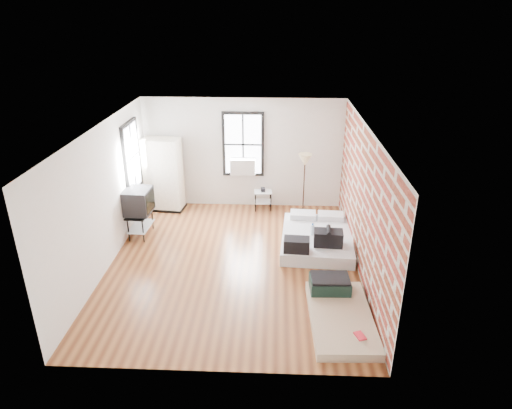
{
  "coord_description": "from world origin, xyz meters",
  "views": [
    {
      "loc": [
        0.82,
        -8.01,
        4.84
      ],
      "look_at": [
        0.44,
        0.3,
        1.19
      ],
      "focal_mm": 32.0,
      "sensor_mm": 36.0,
      "label": 1
    }
  ],
  "objects_px": {
    "side_table": "(263,195)",
    "floor_lamp": "(305,163)",
    "mattress_main": "(317,238)",
    "tv_stand": "(138,203)",
    "wardrobe": "(164,175)",
    "mattress_bare": "(338,309)"
  },
  "relations": [
    {
      "from": "mattress_bare",
      "to": "floor_lamp",
      "type": "xyz_separation_m",
      "value": [
        -0.39,
        4.26,
        1.16
      ]
    },
    {
      "from": "mattress_main",
      "to": "floor_lamp",
      "type": "height_order",
      "value": "floor_lamp"
    },
    {
      "from": "side_table",
      "to": "tv_stand",
      "type": "xyz_separation_m",
      "value": [
        -2.73,
        -1.57,
        0.42
      ]
    },
    {
      "from": "side_table",
      "to": "tv_stand",
      "type": "distance_m",
      "value": 3.17
    },
    {
      "from": "mattress_main",
      "to": "wardrobe",
      "type": "xyz_separation_m",
      "value": [
        -3.73,
        1.8,
        0.75
      ]
    },
    {
      "from": "mattress_bare",
      "to": "wardrobe",
      "type": "relative_size",
      "value": 1.05
    },
    {
      "from": "side_table",
      "to": "floor_lamp",
      "type": "relative_size",
      "value": 0.39
    },
    {
      "from": "side_table",
      "to": "floor_lamp",
      "type": "distance_m",
      "value": 1.37
    },
    {
      "from": "mattress_bare",
      "to": "floor_lamp",
      "type": "relative_size",
      "value": 1.29
    },
    {
      "from": "mattress_main",
      "to": "tv_stand",
      "type": "height_order",
      "value": "tv_stand"
    },
    {
      "from": "mattress_main",
      "to": "mattress_bare",
      "type": "bearing_deg",
      "value": -82.28
    },
    {
      "from": "wardrobe",
      "to": "floor_lamp",
      "type": "relative_size",
      "value": 1.23
    },
    {
      "from": "mattress_main",
      "to": "side_table",
      "type": "xyz_separation_m",
      "value": [
        -1.23,
        1.87,
        0.21
      ]
    },
    {
      "from": "mattress_main",
      "to": "tv_stand",
      "type": "xyz_separation_m",
      "value": [
        -3.96,
        0.3,
        0.63
      ]
    },
    {
      "from": "wardrobe",
      "to": "side_table",
      "type": "relative_size",
      "value": 3.18
    },
    {
      "from": "tv_stand",
      "to": "floor_lamp",
      "type": "bearing_deg",
      "value": 24.66
    },
    {
      "from": "wardrobe",
      "to": "floor_lamp",
      "type": "distance_m",
      "value": 3.54
    },
    {
      "from": "wardrobe",
      "to": "mattress_main",
      "type": "bearing_deg",
      "value": -18.93
    },
    {
      "from": "mattress_bare",
      "to": "side_table",
      "type": "xyz_separation_m",
      "value": [
        -1.41,
        4.33,
        0.26
      ]
    },
    {
      "from": "wardrobe",
      "to": "floor_lamp",
      "type": "bearing_deg",
      "value": 6.81
    },
    {
      "from": "mattress_bare",
      "to": "floor_lamp",
      "type": "bearing_deg",
      "value": 93.26
    },
    {
      "from": "tv_stand",
      "to": "wardrobe",
      "type": "bearing_deg",
      "value": 84.32
    }
  ]
}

